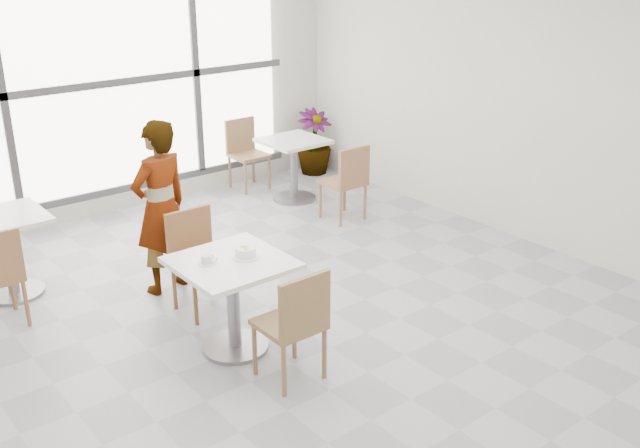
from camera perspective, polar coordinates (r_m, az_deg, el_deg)
floor at (r=6.08m, az=-1.79°, el=-7.97°), size 7.00×7.00×0.00m
wall_back at (r=8.49m, az=-16.55°, el=10.56°), size 6.00×0.00×6.00m
wall_right at (r=7.63m, az=16.61°, el=9.38°), size 0.00×7.00×7.00m
window at (r=8.44m, az=-16.37°, el=10.51°), size 4.60×0.07×2.52m
main_table at (r=5.57m, az=-6.85°, el=-4.99°), size 0.80×0.80×0.75m
chair_near at (r=5.14m, az=-1.92°, el=-7.49°), size 0.42×0.42×0.87m
chair_far at (r=6.25m, az=-9.63°, el=-2.31°), size 0.42×0.42×0.87m
oatmeal_bowl at (r=5.50m, az=-5.84°, el=-2.18°), size 0.21×0.21×0.10m
coffee_cup at (r=5.44m, az=-8.86°, el=-2.78°), size 0.16×0.13×0.07m
person at (r=6.53m, az=-12.35°, el=1.25°), size 0.64×0.48×1.57m
bg_table_left at (r=6.95m, az=-23.30°, el=-1.44°), size 0.70×0.70×0.75m
bg_table_right at (r=8.79m, az=-2.08°, el=4.98°), size 0.70×0.70×0.75m
bg_chair_right_near at (r=8.09m, az=2.17°, el=3.60°), size 0.42×0.42×0.87m
bg_chair_right_far at (r=9.28m, az=-5.88°, el=5.87°), size 0.42×0.42×0.87m
plant_right at (r=9.81m, az=-0.50°, el=6.43°), size 0.51×0.51×0.86m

